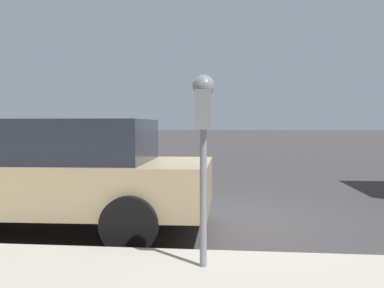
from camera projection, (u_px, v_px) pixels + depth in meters
The scene contains 3 objects.
ground_plane at pixel (195, 219), 6.67m from camera, with size 220.00×220.00×0.00m, color #3D3A3A.
parking_meter at pixel (203, 120), 3.87m from camera, with size 0.21×0.19×1.67m.
car_tan at pixel (47, 172), 5.90m from camera, with size 2.24×4.46×1.47m.
Camera 1 is at (-6.58, -0.67, 1.41)m, focal length 42.00 mm.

